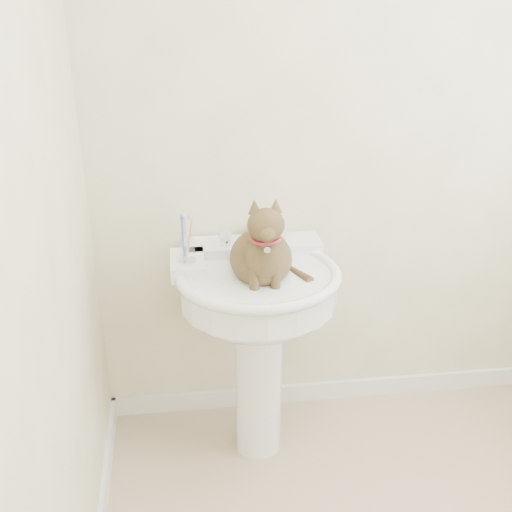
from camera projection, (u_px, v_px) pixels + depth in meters
name	position (u px, v px, depth m)	size (l,w,h in m)	color
wall_back	(364.00, 142.00, 2.54)	(2.20, 0.00, 2.50)	#F4EDC2
wall_left	(22.00, 292.00, 1.44)	(0.00, 2.20, 2.50)	#F4EDC2
baseboard_back	(346.00, 389.00, 3.06)	(2.20, 0.02, 0.09)	white
pedestal_sink	(258.00, 307.00, 2.47)	(0.64, 0.63, 0.88)	white
faucet	(253.00, 236.00, 2.51)	(0.28, 0.12, 0.14)	silver
soap_bar	(258.00, 233.00, 2.61)	(0.09, 0.06, 0.03)	orange
toothbrush_cup	(187.00, 250.00, 2.38)	(0.07, 0.07, 0.18)	silver
cat	(263.00, 254.00, 2.33)	(0.25, 0.32, 0.47)	brown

